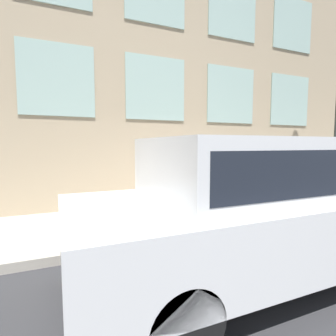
# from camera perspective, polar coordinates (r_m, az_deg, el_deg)

# --- Properties ---
(ground_plane) EXTENTS (80.00, 80.00, 0.00)m
(ground_plane) POSITION_cam_1_polar(r_m,az_deg,el_deg) (4.82, 8.74, -15.35)
(ground_plane) COLOR #2D2D30
(sidewalk) EXTENTS (2.59, 60.00, 0.14)m
(sidewalk) POSITION_cam_1_polar(r_m,az_deg,el_deg) (5.88, 1.94, -10.79)
(sidewalk) COLOR #A8A093
(sidewalk) RESTS_ON ground_plane
(building_facade) EXTENTS (0.33, 40.00, 8.00)m
(building_facade) POSITION_cam_1_polar(r_m,az_deg,el_deg) (7.36, -3.17, 23.48)
(building_facade) COLOR tan
(building_facade) RESTS_ON ground_plane
(fire_hydrant) EXTENTS (0.31, 0.43, 0.79)m
(fire_hydrant) POSITION_cam_1_polar(r_m,az_deg,el_deg) (4.90, 4.04, -8.26)
(fire_hydrant) COLOR red
(fire_hydrant) RESTS_ON sidewalk
(person) EXTENTS (0.33, 0.22, 1.35)m
(person) POSITION_cam_1_polar(r_m,az_deg,el_deg) (4.64, -4.24, -3.93)
(person) COLOR #726651
(person) RESTS_ON sidewalk
(parked_truck_white_near) EXTENTS (1.90, 4.45, 1.75)m
(parked_truck_white_near) POSITION_cam_1_polar(r_m,az_deg,el_deg) (3.47, 18.57, -6.62)
(parked_truck_white_near) COLOR black
(parked_truck_white_near) RESTS_ON ground_plane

